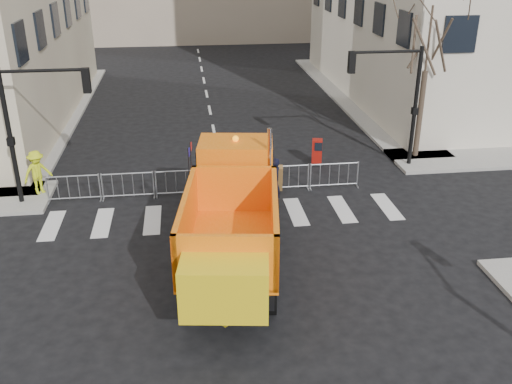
{
  "coord_description": "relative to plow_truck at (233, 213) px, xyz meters",
  "views": [
    {
      "loc": [
        -1.51,
        -13.66,
        9.52
      ],
      "look_at": [
        0.58,
        2.5,
        2.26
      ],
      "focal_mm": 40.0,
      "sensor_mm": 36.0,
      "label": 1
    }
  ],
  "objects": [
    {
      "name": "cop_b",
      "position": [
        -0.26,
        4.98,
        -0.84
      ],
      "size": [
        0.96,
        0.76,
        1.93
      ],
      "primitive_type": "imported",
      "rotation": [
        0.0,
        0.0,
        3.17
      ],
      "color": "black",
      "rests_on": "ground"
    },
    {
      "name": "cop_c",
      "position": [
        -0.43,
        4.98,
        -0.8
      ],
      "size": [
        1.0,
        1.26,
        2.0
      ],
      "primitive_type": "imported",
      "rotation": [
        0.0,
        0.0,
        4.2
      ],
      "color": "black",
      "rests_on": "ground"
    },
    {
      "name": "crowd_barriers",
      "position": [
        -0.55,
        5.58,
        -1.25
      ],
      "size": [
        12.6,
        0.6,
        1.1
      ],
      "primitive_type": null,
      "color": "#9EA0A5",
      "rests_on": "ground"
    },
    {
      "name": "worker",
      "position": [
        -7.24,
        6.2,
        -0.76
      ],
      "size": [
        1.32,
        1.22,
        1.78
      ],
      "primitive_type": "imported",
      "rotation": [
        0.0,
        0.0,
        0.64
      ],
      "color": "#D4E51B",
      "rests_on": "sidewalk_back"
    },
    {
      "name": "street_tree",
      "position": [
        9.4,
        8.48,
        1.95
      ],
      "size": [
        3.0,
        3.0,
        7.5
      ],
      "primitive_type": null,
      "color": "#382B21",
      "rests_on": "ground"
    },
    {
      "name": "plow_truck",
      "position": [
        0.0,
        0.0,
        0.0
      ],
      "size": [
        4.33,
        10.74,
        4.06
      ],
      "rotation": [
        0.0,
        0.0,
        1.43
      ],
      "color": "black",
      "rests_on": "ground"
    },
    {
      "name": "ground",
      "position": [
        0.2,
        -2.02,
        -1.8
      ],
      "size": [
        120.0,
        120.0,
        0.0
      ],
      "primitive_type": "plane",
      "color": "black",
      "rests_on": "ground"
    },
    {
      "name": "newspaper_box",
      "position": [
        4.55,
        8.13,
        -1.1
      ],
      "size": [
        0.53,
        0.49,
        1.1
      ],
      "primitive_type": "cube",
      "rotation": [
        0.0,
        0.0,
        -0.23
      ],
      "color": "maroon",
      "rests_on": "sidewalk_back"
    },
    {
      "name": "sidewalk_back",
      "position": [
        0.2,
        6.48,
        -1.73
      ],
      "size": [
        64.0,
        5.0,
        0.15
      ],
      "primitive_type": "cube",
      "color": "gray",
      "rests_on": "ground"
    },
    {
      "name": "traffic_light_right",
      "position": [
        8.7,
        7.48,
        0.9
      ],
      "size": [
        0.18,
        0.18,
        5.4
      ],
      "primitive_type": "cylinder",
      "color": "black",
      "rests_on": "ground"
    },
    {
      "name": "cop_a",
      "position": [
        1.91,
        4.09,
        -0.81
      ],
      "size": [
        0.86,
        0.83,
        1.99
      ],
      "primitive_type": "imported",
      "rotation": [
        0.0,
        0.0,
        3.84
      ],
      "color": "black",
      "rests_on": "ground"
    },
    {
      "name": "traffic_light_left",
      "position": [
        -7.8,
        5.48,
        0.9
      ],
      "size": [
        0.18,
        0.18,
        5.4
      ],
      "primitive_type": "cylinder",
      "color": "black",
      "rests_on": "ground"
    }
  ]
}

